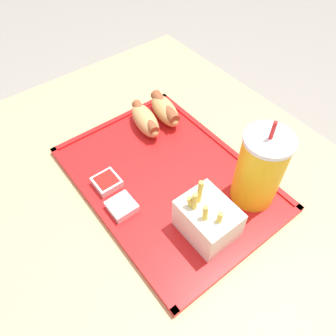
% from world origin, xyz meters
% --- Properties ---
extents(ground_plane, '(8.00, 8.00, 0.00)m').
position_xyz_m(ground_plane, '(0.00, 0.00, 0.00)').
color(ground_plane, gray).
extents(dining_table, '(1.00, 0.81, 0.73)m').
position_xyz_m(dining_table, '(0.00, 0.00, 0.36)').
color(dining_table, tan).
rests_on(dining_table, ground_plane).
extents(food_tray, '(0.44, 0.32, 0.01)m').
position_xyz_m(food_tray, '(-0.03, 0.04, 0.73)').
color(food_tray, red).
rests_on(food_tray, dining_table).
extents(soda_cup, '(0.09, 0.09, 0.19)m').
position_xyz_m(soda_cup, '(0.10, 0.14, 0.82)').
color(soda_cup, gold).
rests_on(soda_cup, food_tray).
extents(hot_dog_far, '(0.12, 0.07, 0.05)m').
position_xyz_m(hot_dog_far, '(-0.18, 0.15, 0.76)').
color(hot_dog_far, tan).
rests_on(hot_dog_far, food_tray).
extents(hot_dog_near, '(0.12, 0.07, 0.05)m').
position_xyz_m(hot_dog_near, '(-0.18, 0.09, 0.76)').
color(hot_dog_near, tan).
rests_on(hot_dog_near, food_tray).
extents(fries_carton, '(0.10, 0.08, 0.12)m').
position_xyz_m(fries_carton, '(0.11, 0.02, 0.78)').
color(fries_carton, silver).
rests_on(fries_carton, food_tray).
extents(sauce_cup_mayo, '(0.05, 0.05, 0.02)m').
position_xyz_m(sauce_cup_mayo, '(-0.02, -0.08, 0.75)').
color(sauce_cup_mayo, silver).
rests_on(sauce_cup_mayo, food_tray).
extents(sauce_cup_ketchup, '(0.05, 0.05, 0.02)m').
position_xyz_m(sauce_cup_ketchup, '(-0.09, -0.07, 0.75)').
color(sauce_cup_ketchup, silver).
rests_on(sauce_cup_ketchup, food_tray).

